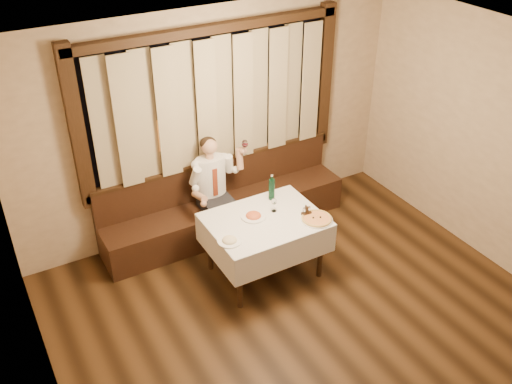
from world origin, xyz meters
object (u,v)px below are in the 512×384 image
pizza (317,219)px  seated_man (214,182)px  green_bottle (272,189)px  cruet_caddy (306,212)px  banquette (224,208)px  dining_table (265,227)px  pasta_cream (229,239)px  pasta_red (253,214)px

pizza → seated_man: 1.40m
green_bottle → cruet_caddy: size_ratio=2.72×
pizza → green_bottle: bearing=109.2°
cruet_caddy → banquette: bearing=113.9°
dining_table → pasta_cream: pasta_cream is taller
pizza → green_bottle: (-0.21, 0.61, 0.12)m
dining_table → pizza: 0.58m
seated_man → pizza: bearing=-61.8°
green_bottle → seated_man: 0.77m
pizza → pasta_red: pasta_red is taller
pasta_cream → seated_man: 1.17m
pizza → seated_man: seated_man is taller
dining_table → pasta_red: 0.20m
green_bottle → seated_man: (-0.45, 0.62, -0.10)m
dining_table → pizza: (0.49, -0.30, 0.12)m
green_bottle → dining_table: bearing=-130.9°
seated_man → banquette: bearing=27.3°
banquette → seated_man: 0.52m
pasta_red → pizza: bearing=-33.9°
banquette → green_bottle: bearing=-68.6°
seated_man → dining_table: bearing=-79.7°
pasta_red → cruet_caddy: size_ratio=2.37×
dining_table → pasta_red: bearing=133.6°
pizza → green_bottle: size_ratio=1.11×
banquette → pasta_cream: bearing=-113.8°
dining_table → pizza: size_ratio=3.57×
cruet_caddy → pasta_red: bearing=157.8°
dining_table → pasta_cream: bearing=-161.7°
dining_table → pasta_cream: size_ratio=4.89×
green_bottle → seated_man: bearing=125.9°
cruet_caddy → seated_man: (-0.61, 1.09, -0.00)m
banquette → green_bottle: size_ratio=9.94×
pasta_red → dining_table: bearing=-46.4°
banquette → pasta_cream: size_ratio=12.33×
dining_table → seated_man: 0.96m
pasta_cream → cruet_caddy: (0.97, 0.02, 0.01)m
pasta_red → seated_man: bearing=95.4°
banquette → cruet_caddy: (0.44, -1.18, 0.49)m
banquette → green_bottle: green_bottle is taller
pasta_red → green_bottle: green_bottle is taller
banquette → green_bottle: (0.28, -0.70, 0.58)m
banquette → dining_table: bearing=-90.0°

